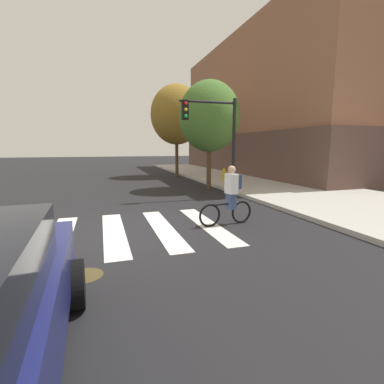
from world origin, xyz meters
TOP-DOWN VIEW (x-y plane):
  - ground_plane at (0.00, 0.00)m, footprint 120.00×120.00m
  - sidewalk at (8.75, 0.00)m, footprint 6.50×50.00m
  - crosswalk_stripes at (-0.15, 0.00)m, footprint 5.73×4.00m
  - manhole_cover at (-0.76, -2.43)m, footprint 0.64×0.64m
  - cyclist at (3.05, -0.20)m, footprint 1.70×0.39m
  - traffic_light_near at (4.22, 3.72)m, footprint 2.47×0.28m
  - fire_hydrant at (6.75, 8.43)m, footprint 0.33×0.22m
  - street_tree_near at (4.96, 6.38)m, footprint 3.10×3.10m
  - street_tree_mid at (5.05, 13.24)m, footprint 3.76×3.76m
  - corner_building at (17.61, 14.20)m, footprint 15.84×21.97m

SIDE VIEW (x-z plane):
  - ground_plane at x=0.00m, z-range 0.00..0.00m
  - manhole_cover at x=-0.76m, z-range 0.00..0.01m
  - crosswalk_stripes at x=-0.15m, z-range 0.00..0.01m
  - sidewalk at x=8.75m, z-range 0.00..0.15m
  - fire_hydrant at x=6.75m, z-range 0.14..0.92m
  - cyclist at x=3.05m, z-range 0.00..1.69m
  - traffic_light_near at x=4.22m, z-range 0.76..4.96m
  - street_tree_near at x=4.96m, z-range 0.96..6.47m
  - street_tree_mid at x=5.05m, z-range 1.17..7.86m
  - corner_building at x=17.61m, z-range -0.05..10.89m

